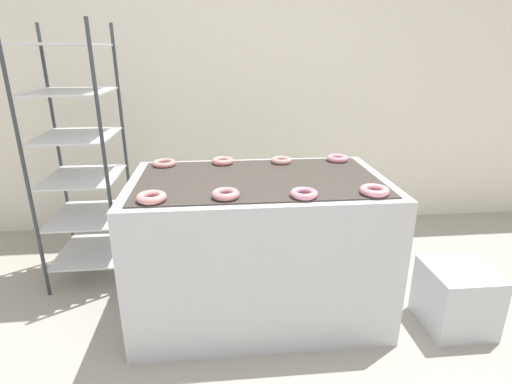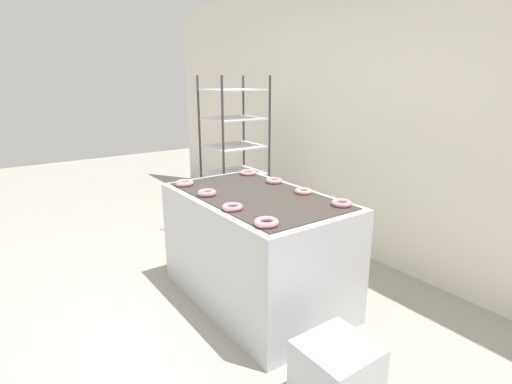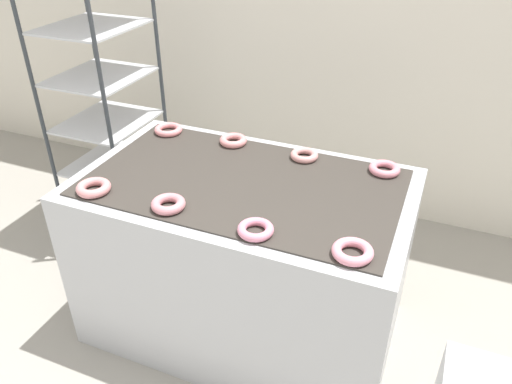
{
  "view_description": "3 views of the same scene",
  "coord_description": "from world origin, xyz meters",
  "px_view_note": "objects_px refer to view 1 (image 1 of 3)",
  "views": [
    {
      "loc": [
        -0.23,
        -1.53,
        1.61
      ],
      "look_at": [
        0.0,
        0.86,
        0.76
      ],
      "focal_mm": 28.0,
      "sensor_mm": 36.0,
      "label": 1
    },
    {
      "loc": [
        2.4,
        -1.01,
        1.77
      ],
      "look_at": [
        0.0,
        0.71,
        0.92
      ],
      "focal_mm": 28.0,
      "sensor_mm": 36.0,
      "label": 2
    },
    {
      "loc": [
        0.79,
        -1.07,
        2.05
      ],
      "look_at": [
        0.0,
        0.86,
        0.76
      ],
      "focal_mm": 35.0,
      "sensor_mm": 36.0,
      "label": 3
    }
  ],
  "objects_px": {
    "baking_rack_cart": "(80,157)",
    "donut_near_midleft": "(226,194)",
    "glaze_bin": "(456,297)",
    "donut_near_left": "(151,197)",
    "fryer_machine": "(258,246)",
    "donut_far_left": "(164,163)",
    "donut_far_midleft": "(223,161)",
    "donut_near_midright": "(304,194)",
    "donut_near_right": "(374,190)",
    "donut_far_right": "(337,158)",
    "donut_far_midright": "(281,160)"
  },
  "relations": [
    {
      "from": "donut_near_midright",
      "to": "donut_far_left",
      "type": "distance_m",
      "value": 1.03
    },
    {
      "from": "donut_far_left",
      "to": "fryer_machine",
      "type": "bearing_deg",
      "value": -29.03
    },
    {
      "from": "baking_rack_cart",
      "to": "donut_far_left",
      "type": "bearing_deg",
      "value": -21.54
    },
    {
      "from": "fryer_machine",
      "to": "donut_near_midleft",
      "type": "bearing_deg",
      "value": -122.45
    },
    {
      "from": "donut_near_midright",
      "to": "donut_far_midright",
      "type": "distance_m",
      "value": 0.66
    },
    {
      "from": "donut_near_midright",
      "to": "donut_near_right",
      "type": "distance_m",
      "value": 0.38
    },
    {
      "from": "fryer_machine",
      "to": "glaze_bin",
      "type": "xyz_separation_m",
      "value": [
        1.18,
        -0.3,
        -0.25
      ]
    },
    {
      "from": "donut_near_midright",
      "to": "donut_near_right",
      "type": "xyz_separation_m",
      "value": [
        0.38,
        0.01,
        0.0
      ]
    },
    {
      "from": "donut_far_right",
      "to": "donut_far_midright",
      "type": "bearing_deg",
      "value": -178.48
    },
    {
      "from": "glaze_bin",
      "to": "donut_near_midleft",
      "type": "bearing_deg",
      "value": -179.2
    },
    {
      "from": "fryer_machine",
      "to": "donut_far_midright",
      "type": "relative_size",
      "value": 11.18
    },
    {
      "from": "donut_near_midleft",
      "to": "donut_near_right",
      "type": "bearing_deg",
      "value": -1.2
    },
    {
      "from": "glaze_bin",
      "to": "donut_near_left",
      "type": "distance_m",
      "value": 1.89
    },
    {
      "from": "donut_near_midleft",
      "to": "donut_far_right",
      "type": "xyz_separation_m",
      "value": [
        0.78,
        0.65,
        -0.0
      ]
    },
    {
      "from": "donut_far_midleft",
      "to": "donut_far_midright",
      "type": "relative_size",
      "value": 1.04
    },
    {
      "from": "fryer_machine",
      "to": "glaze_bin",
      "type": "distance_m",
      "value": 1.24
    },
    {
      "from": "donut_far_left",
      "to": "donut_far_midleft",
      "type": "height_order",
      "value": "donut_far_midleft"
    },
    {
      "from": "fryer_machine",
      "to": "donut_far_midright",
      "type": "xyz_separation_m",
      "value": [
        0.19,
        0.32,
        0.47
      ]
    },
    {
      "from": "baking_rack_cart",
      "to": "donut_near_midright",
      "type": "height_order",
      "value": "baking_rack_cart"
    },
    {
      "from": "fryer_machine",
      "to": "donut_far_midleft",
      "type": "xyz_separation_m",
      "value": [
        -0.2,
        0.33,
        0.47
      ]
    },
    {
      "from": "donut_far_left",
      "to": "donut_far_right",
      "type": "xyz_separation_m",
      "value": [
        1.16,
        0.01,
        0.0
      ]
    },
    {
      "from": "glaze_bin",
      "to": "donut_far_left",
      "type": "height_order",
      "value": "donut_far_left"
    },
    {
      "from": "donut_far_midleft",
      "to": "fryer_machine",
      "type": "bearing_deg",
      "value": -58.68
    },
    {
      "from": "baking_rack_cart",
      "to": "donut_near_right",
      "type": "xyz_separation_m",
      "value": [
        1.77,
        -0.9,
        0.01
      ]
    },
    {
      "from": "glaze_bin",
      "to": "donut_far_midleft",
      "type": "relative_size",
      "value": 2.77
    },
    {
      "from": "donut_near_midright",
      "to": "glaze_bin",
      "type": "bearing_deg",
      "value": 2.5
    },
    {
      "from": "donut_near_right",
      "to": "donut_far_midleft",
      "type": "relative_size",
      "value": 1.08
    },
    {
      "from": "donut_far_midleft",
      "to": "glaze_bin",
      "type": "bearing_deg",
      "value": -24.61
    },
    {
      "from": "donut_near_right",
      "to": "donut_far_midright",
      "type": "distance_m",
      "value": 0.76
    },
    {
      "from": "donut_near_midright",
      "to": "donut_far_left",
      "type": "xyz_separation_m",
      "value": [
        -0.79,
        0.67,
        -0.0
      ]
    },
    {
      "from": "fryer_machine",
      "to": "baking_rack_cart",
      "type": "xyz_separation_m",
      "value": [
        -1.19,
        0.56,
        0.46
      ]
    },
    {
      "from": "donut_far_left",
      "to": "donut_far_right",
      "type": "bearing_deg",
      "value": 0.27
    },
    {
      "from": "fryer_machine",
      "to": "donut_near_midright",
      "type": "bearing_deg",
      "value": -59.54
    },
    {
      "from": "donut_near_midright",
      "to": "donut_far_midleft",
      "type": "height_order",
      "value": "donut_far_midleft"
    },
    {
      "from": "fryer_machine",
      "to": "donut_far_midleft",
      "type": "height_order",
      "value": "donut_far_midleft"
    },
    {
      "from": "glaze_bin",
      "to": "donut_far_midleft",
      "type": "distance_m",
      "value": 1.68
    },
    {
      "from": "fryer_machine",
      "to": "glaze_bin",
      "type": "height_order",
      "value": "fryer_machine"
    },
    {
      "from": "fryer_machine",
      "to": "donut_near_left",
      "type": "height_order",
      "value": "donut_near_left"
    },
    {
      "from": "donut_far_midleft",
      "to": "donut_far_right",
      "type": "xyz_separation_m",
      "value": [
        0.78,
        -0.0,
        -0.0
      ]
    },
    {
      "from": "donut_near_left",
      "to": "donut_far_right",
      "type": "height_order",
      "value": "donut_near_left"
    },
    {
      "from": "glaze_bin",
      "to": "donut_far_midright",
      "type": "distance_m",
      "value": 1.37
    },
    {
      "from": "glaze_bin",
      "to": "donut_near_left",
      "type": "bearing_deg",
      "value": -179.0
    },
    {
      "from": "fryer_machine",
      "to": "donut_near_right",
      "type": "distance_m",
      "value": 0.82
    },
    {
      "from": "donut_near_midleft",
      "to": "donut_far_left",
      "type": "bearing_deg",
      "value": 120.89
    },
    {
      "from": "baking_rack_cart",
      "to": "donut_near_midleft",
      "type": "xyz_separation_m",
      "value": [
        0.99,
        -0.88,
        0.01
      ]
    },
    {
      "from": "donut_far_left",
      "to": "donut_near_midright",
      "type": "bearing_deg",
      "value": -40.26
    },
    {
      "from": "donut_far_midleft",
      "to": "donut_far_right",
      "type": "height_order",
      "value": "donut_far_midleft"
    },
    {
      "from": "donut_near_right",
      "to": "donut_far_right",
      "type": "relative_size",
      "value": 1.06
    },
    {
      "from": "fryer_machine",
      "to": "donut_near_right",
      "type": "relative_size",
      "value": 9.94
    },
    {
      "from": "donut_far_midleft",
      "to": "donut_far_midright",
      "type": "height_order",
      "value": "donut_far_midleft"
    }
  ]
}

